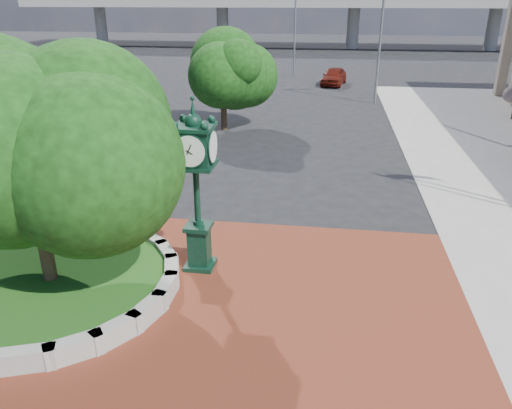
% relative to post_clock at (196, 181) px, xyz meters
% --- Properties ---
extents(ground, '(200.00, 200.00, 0.00)m').
position_rel_post_clock_xyz_m(ground, '(1.34, -1.80, -2.72)').
color(ground, black).
rests_on(ground, ground).
extents(plaza, '(12.00, 12.00, 0.04)m').
position_rel_post_clock_xyz_m(plaza, '(1.34, -2.80, -2.70)').
color(plaza, maroon).
rests_on(plaza, ground).
extents(planter_wall, '(2.96, 6.77, 0.54)m').
position_rel_post_clock_xyz_m(planter_wall, '(-1.37, -1.80, -2.45)').
color(planter_wall, '#9E9B93').
rests_on(planter_wall, ground).
extents(grass_bed, '(6.10, 6.10, 0.40)m').
position_rel_post_clock_xyz_m(grass_bed, '(-3.66, -1.80, -2.52)').
color(grass_bed, '#184614').
rests_on(grass_bed, ground).
extents(overpass, '(90.00, 12.00, 7.50)m').
position_rel_post_clock_xyz_m(overpass, '(1.13, 68.20, 3.82)').
color(overpass, '#9E9B93').
rests_on(overpass, ground).
extents(tree_planter, '(5.20, 5.20, 6.33)m').
position_rel_post_clock_xyz_m(tree_planter, '(-3.66, -1.80, 1.01)').
color(tree_planter, '#38281C').
rests_on(tree_planter, ground).
extents(tree_street, '(4.40, 4.40, 5.45)m').
position_rel_post_clock_xyz_m(tree_street, '(-2.66, 16.20, 0.52)').
color(tree_street, '#38281C').
rests_on(tree_street, ground).
extents(post_clock, '(1.05, 1.05, 4.95)m').
position_rel_post_clock_xyz_m(post_clock, '(0.00, 0.00, 0.00)').
color(post_clock, black).
rests_on(post_clock, ground).
extents(parked_car, '(2.56, 4.75, 1.53)m').
position_rel_post_clock_xyz_m(parked_car, '(3.74, 33.61, -1.95)').
color(parked_car, '#5C160D').
rests_on(parked_car, ground).
extents(street_lamp_near, '(2.15, 0.77, 9.78)m').
position_rel_post_clock_xyz_m(street_lamp_near, '(7.04, 25.72, 3.02)').
color(street_lamp_near, slate).
rests_on(street_lamp_near, ground).
extents(street_lamp_far, '(2.07, 0.43, 9.23)m').
position_rel_post_clock_xyz_m(street_lamp_far, '(0.01, 38.28, 2.69)').
color(street_lamp_far, slate).
rests_on(street_lamp_far, ground).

